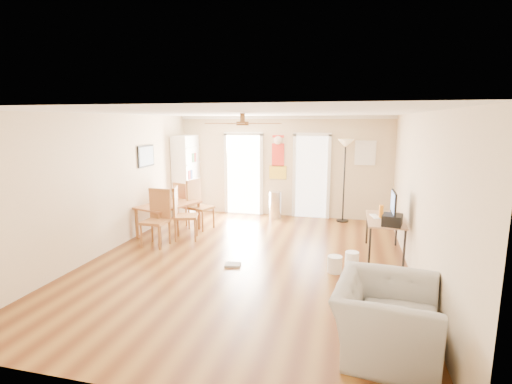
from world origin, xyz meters
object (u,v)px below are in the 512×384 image
(bookshelf, at_px, (186,175))
(dining_table, at_px, (169,219))
(dining_chair_far, at_px, (186,203))
(wastebasket_b, at_px, (335,264))
(dining_chair_right_a, at_px, (201,205))
(trash_can, at_px, (275,205))
(torchiere_lamp, at_px, (344,181))
(dining_chair_right_b, at_px, (186,213))
(wastebasket_a, at_px, (352,259))
(computer_desk, at_px, (384,237))
(armchair, at_px, (386,318))
(printer, at_px, (392,220))
(dining_chair_near, at_px, (155,219))

(bookshelf, relative_size, dining_table, 1.57)
(dining_table, distance_m, dining_chair_far, 0.89)
(wastebasket_b, bearing_deg, dining_chair_right_a, 148.14)
(trash_can, bearing_deg, torchiere_lamp, 2.89)
(dining_chair_right_b, distance_m, torchiere_lamp, 3.94)
(wastebasket_a, bearing_deg, wastebasket_b, -131.10)
(wastebasket_a, xyz_separation_m, wastebasket_b, (-0.27, -0.31, 0.01))
(trash_can, height_order, computer_desk, trash_can)
(dining_chair_far, xyz_separation_m, armchair, (4.28, -4.42, -0.12))
(dining_chair_right_a, xyz_separation_m, wastebasket_a, (3.40, -1.63, -0.43))
(computer_desk, bearing_deg, wastebasket_b, -127.43)
(bookshelf, relative_size, armchair, 1.76)
(dining_table, distance_m, armchair, 5.57)
(bookshelf, xyz_separation_m, dining_chair_right_a, (0.92, -1.29, -0.49))
(wastebasket_b, bearing_deg, trash_can, 116.47)
(trash_can, distance_m, wastebasket_a, 3.56)
(torchiere_lamp, relative_size, printer, 5.53)
(dining_table, distance_m, wastebasket_b, 3.94)
(dining_chair_right_b, bearing_deg, wastebasket_b, -127.16)
(dining_table, height_order, dining_chair_near, dining_chair_near)
(bookshelf, height_order, dining_chair_right_a, bookshelf)
(dining_table, xyz_separation_m, dining_chair_right_b, (0.55, -0.31, 0.23))
(computer_desk, bearing_deg, printer, -80.99)
(wastebasket_b, height_order, armchair, armchair)
(dining_chair_near, height_order, computer_desk, dining_chair_near)
(dining_chair_right_b, height_order, printer, dining_chair_right_b)
(dining_chair_right_b, distance_m, computer_desk, 3.98)
(dining_table, height_order, printer, printer)
(torchiere_lamp, height_order, wastebasket_b, torchiere_lamp)
(wastebasket_a, xyz_separation_m, armchair, (0.35, -2.45, 0.25))
(dining_chair_right_a, relative_size, dining_chair_near, 1.00)
(dining_chair_near, bearing_deg, armchair, -30.18)
(trash_can, distance_m, printer, 3.72)
(printer, height_order, armchair, printer)
(dining_table, height_order, armchair, armchair)
(dining_chair_right_b, xyz_separation_m, dining_chair_near, (-0.41, -0.56, 0.00))
(torchiere_lamp, bearing_deg, dining_chair_near, -141.48)
(bookshelf, height_order, wastebasket_b, bookshelf)
(dining_chair_far, xyz_separation_m, wastebasket_b, (3.66, -2.28, -0.37))
(dining_table, distance_m, torchiere_lamp, 4.28)
(torchiere_lamp, bearing_deg, bookshelf, -177.75)
(dining_chair_right_b, relative_size, dining_chair_near, 1.00)
(dining_chair_right_a, distance_m, wastebasket_b, 3.71)
(dining_chair_near, distance_m, dining_chair_far, 1.75)
(wastebasket_b, bearing_deg, bookshelf, 141.40)
(wastebasket_b, bearing_deg, torchiere_lamp, 89.18)
(torchiere_lamp, relative_size, computer_desk, 1.58)
(bookshelf, bearing_deg, trash_can, 2.22)
(bookshelf, bearing_deg, dining_chair_right_b, -66.22)
(dining_chair_right_b, distance_m, dining_chair_near, 0.70)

